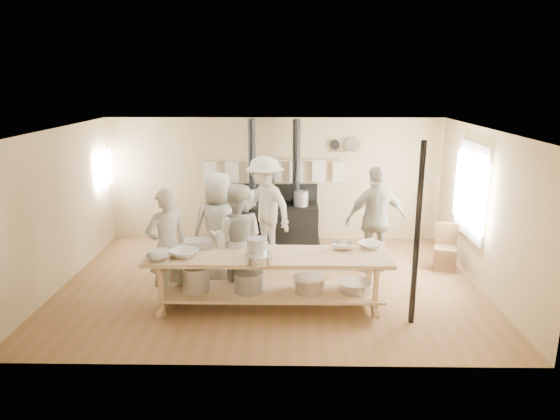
{
  "coord_description": "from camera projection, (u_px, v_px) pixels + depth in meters",
  "views": [
    {
      "loc": [
        0.28,
        -7.87,
        3.38
      ],
      "look_at": [
        0.15,
        0.2,
        1.24
      ],
      "focal_mm": 32.0,
      "sensor_mm": 36.0,
      "label": 1
    }
  ],
  "objects": [
    {
      "name": "cook_center",
      "position": [
        219.0,
        229.0,
        8.31
      ],
      "size": [
        1.07,
        0.85,
        1.9
      ],
      "primitive_type": "imported",
      "rotation": [
        0.0,
        0.0,
        3.44
      ],
      "color": "#AEAD9A",
      "rests_on": "ground"
    },
    {
      "name": "bowl_white_b",
      "position": [
        370.0,
        245.0,
        7.67
      ],
      "size": [
        0.49,
        0.49,
        0.09
      ],
      "primitive_type": "imported",
      "rotation": [
        0.0,
        0.0,
        2.15
      ],
      "color": "white",
      "rests_on": "prep_table"
    },
    {
      "name": "chair",
      "position": [
        445.0,
        256.0,
        9.09
      ],
      "size": [
        0.48,
        0.48,
        0.83
      ],
      "rotation": [
        0.0,
        0.0,
        -0.28
      ],
      "color": "brown",
      "rests_on": "ground"
    },
    {
      "name": "mixing_bowl_large",
      "position": [
        259.0,
        258.0,
        7.05
      ],
      "size": [
        0.45,
        0.45,
        0.12
      ],
      "primitive_type": "cylinder",
      "rotation": [
        0.0,
        0.0,
        -0.16
      ],
      "color": "silver",
      "rests_on": "prep_table"
    },
    {
      "name": "stove",
      "position": [
        274.0,
        220.0,
        10.39
      ],
      "size": [
        1.9,
        0.75,
        2.6
      ],
      "color": "black",
      "rests_on": "ground"
    },
    {
      "name": "ground",
      "position": [
        271.0,
        284.0,
        8.47
      ],
      "size": [
        7.0,
        7.0,
        0.0
      ],
      "primitive_type": "plane",
      "color": "brown",
      "rests_on": "ground"
    },
    {
      "name": "back_wall_shelf",
      "position": [
        345.0,
        147.0,
        10.29
      ],
      "size": [
        0.63,
        0.14,
        0.32
      ],
      "color": "tan",
      "rests_on": "ground"
    },
    {
      "name": "room_shell",
      "position": [
        271.0,
        190.0,
        8.06
      ],
      "size": [
        7.0,
        7.0,
        7.0
      ],
      "color": "tan",
      "rests_on": "ground"
    },
    {
      "name": "bowl_white_a",
      "position": [
        184.0,
        253.0,
        7.31
      ],
      "size": [
        0.54,
        0.54,
        0.1
      ],
      "primitive_type": "imported",
      "rotation": [
        0.0,
        0.0,
        -0.43
      ],
      "color": "white",
      "rests_on": "prep_table"
    },
    {
      "name": "support_post",
      "position": [
        417.0,
        236.0,
        6.8
      ],
      "size": [
        0.08,
        0.08,
        2.6
      ],
      "primitive_type": "cylinder",
      "color": "black",
      "rests_on": "ground"
    },
    {
      "name": "bowl_steel_b",
      "position": [
        342.0,
        246.0,
        7.61
      ],
      "size": [
        0.44,
        0.44,
        0.1
      ],
      "primitive_type": "imported",
      "rotation": [
        0.0,
        0.0,
        3.87
      ],
      "color": "silver",
      "rests_on": "prep_table"
    },
    {
      "name": "cook_by_window",
      "position": [
        265.0,
        207.0,
        9.6
      ],
      "size": [
        1.43,
        1.4,
        1.97
      ],
      "primitive_type": "imported",
      "rotation": [
        0.0,
        0.0,
        -0.75
      ],
      "color": "#AEAD9A",
      "rests_on": "ground"
    },
    {
      "name": "pitcher",
      "position": [
        221.0,
        239.0,
        7.68
      ],
      "size": [
        0.17,
        0.17,
        0.25
      ],
      "primitive_type": "cylinder",
      "rotation": [
        0.0,
        0.0,
        0.09
      ],
      "color": "white",
      "rests_on": "prep_table"
    },
    {
      "name": "prep_table",
      "position": [
        268.0,
        275.0,
        7.47
      ],
      "size": [
        3.6,
        0.9,
        0.85
      ],
      "color": "tan",
      "rests_on": "ground"
    },
    {
      "name": "left_opening",
      "position": [
        103.0,
        169.0,
        10.05
      ],
      "size": [
        0.0,
        0.9,
        0.9
      ],
      "color": "white",
      "rests_on": "ground"
    },
    {
      "name": "deep_bowl_enamel",
      "position": [
        159.0,
        256.0,
        7.08
      ],
      "size": [
        0.36,
        0.36,
        0.17
      ],
      "primitive_type": "cylinder",
      "rotation": [
        0.0,
        0.0,
        0.4
      ],
      "color": "white",
      "rests_on": "prep_table"
    },
    {
      "name": "cook_left",
      "position": [
        237.0,
        240.0,
        7.89
      ],
      "size": [
        0.89,
        0.7,
        1.81
      ],
      "primitive_type": "imported",
      "rotation": [
        0.0,
        0.0,
        3.13
      ],
      "color": "#AEAD9A",
      "rests_on": "ground"
    },
    {
      "name": "window_right",
      "position": [
        472.0,
        191.0,
        8.62
      ],
      "size": [
        0.09,
        1.5,
        1.65
      ],
      "color": "beige",
      "rests_on": "ground"
    },
    {
      "name": "bowl_steel_a",
      "position": [
        159.0,
        258.0,
        7.08
      ],
      "size": [
        0.45,
        0.45,
        0.11
      ],
      "primitive_type": "imported",
      "rotation": [
        0.0,
        0.0,
        1.22
      ],
      "color": "silver",
      "rests_on": "prep_table"
    },
    {
      "name": "cook_far_left",
      "position": [
        167.0,
        247.0,
        7.51
      ],
      "size": [
        0.8,
        0.76,
        1.83
      ],
      "primitive_type": "imported",
      "rotation": [
        0.0,
        0.0,
        3.81
      ],
      "color": "#AEAD9A",
      "rests_on": "ground"
    },
    {
      "name": "cook_right",
      "position": [
        376.0,
        220.0,
        8.83
      ],
      "size": [
        1.19,
        0.7,
        1.91
      ],
      "primitive_type": "imported",
      "rotation": [
        0.0,
        0.0,
        3.36
      ],
      "color": "#AEAD9A",
      "rests_on": "ground"
    },
    {
      "name": "towel_rail",
      "position": [
        274.0,
        169.0,
        10.4
      ],
      "size": [
        3.0,
        0.04,
        0.47
      ],
      "color": "tan",
      "rests_on": "ground"
    },
    {
      "name": "roasting_pan",
      "position": [
        195.0,
        243.0,
        7.71
      ],
      "size": [
        0.55,
        0.42,
        0.11
      ],
      "primitive_type": "cube",
      "rotation": [
        0.0,
        0.0,
        0.19
      ],
      "color": "#B2B2B7",
      "rests_on": "prep_table"
    },
    {
      "name": "bucket_galv",
      "position": [
        257.0,
        247.0,
        7.28
      ],
      "size": [
        0.39,
        0.39,
        0.27
      ],
      "primitive_type": "cylinder",
      "rotation": [
        0.0,
        0.0,
        0.4
      ],
      "color": "gray",
      "rests_on": "prep_table"
    }
  ]
}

